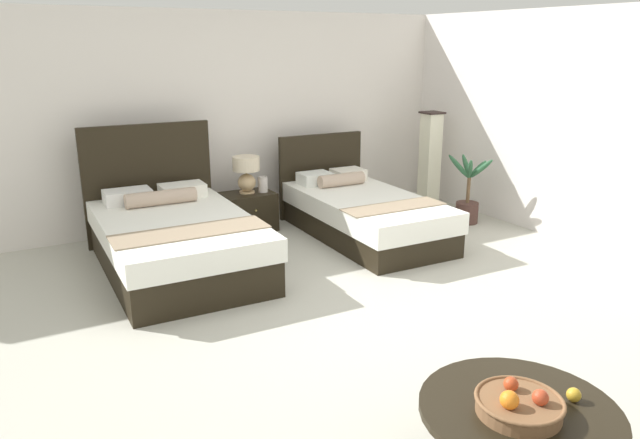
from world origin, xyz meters
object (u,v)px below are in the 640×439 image
object	(u,v)px
fruit_bowl	(519,404)
table_lamp	(246,171)
nightstand	(248,212)
potted_palm	(468,202)
bed_near_window	(175,238)
loose_apple	(574,395)
vase	(263,184)
coffee_table	(518,426)
floor_lamp_corner	(430,160)
bed_near_corner	(362,212)

from	to	relation	value
fruit_bowl	table_lamp	bearing A→B (deg)	83.04
nightstand	potted_palm	xyz separation A→B (m)	(2.47, -1.04, 0.04)
bed_near_window	fruit_bowl	size ratio (longest dim) A/B	5.26
loose_apple	potted_palm	world-z (taller)	potted_palm
bed_near_window	vase	world-z (taller)	bed_near_window
vase	coffee_table	world-z (taller)	vase
nightstand	floor_lamp_corner	distance (m)	2.59
bed_near_window	potted_palm	xyz separation A→B (m)	(3.58, -0.21, -0.05)
coffee_table	vase	bearing A→B (deg)	81.29
bed_near_corner	floor_lamp_corner	xyz separation A→B (m)	(1.50, 0.65, 0.36)
nightstand	potted_palm	bearing A→B (deg)	-22.79
bed_near_corner	table_lamp	world-z (taller)	bed_near_corner
nightstand	loose_apple	size ratio (longest dim) A/B	8.38
table_lamp	coffee_table	xyz separation A→B (m)	(-0.52, -4.65, -0.36)
fruit_bowl	floor_lamp_corner	size ratio (longest dim) A/B	0.33
bed_near_window	table_lamp	size ratio (longest dim) A/B	5.13
nightstand	loose_apple	bearing A→B (deg)	-93.09
bed_near_window	table_lamp	xyz separation A→B (m)	(1.12, 0.85, 0.40)
bed_near_corner	loose_apple	xyz separation A→B (m)	(-1.31, -3.88, 0.21)
table_lamp	loose_apple	bearing A→B (deg)	-93.08
bed_near_window	potted_palm	world-z (taller)	bed_near_window
bed_near_corner	vase	size ratio (longest dim) A/B	12.00
coffee_table	floor_lamp_corner	size ratio (longest dim) A/B	0.76
floor_lamp_corner	potted_palm	world-z (taller)	floor_lamp_corner
table_lamp	loose_apple	world-z (taller)	table_lamp
bed_near_window	potted_palm	bearing A→B (deg)	-3.35
vase	loose_apple	bearing A→B (deg)	-95.29
vase	potted_palm	xyz separation A→B (m)	(2.29, -1.00, -0.28)
vase	loose_apple	xyz separation A→B (m)	(-0.43, -4.67, -0.06)
nightstand	fruit_bowl	distance (m)	4.70
nightstand	coffee_table	distance (m)	4.66
bed_near_window	loose_apple	distance (m)	3.99
vase	loose_apple	distance (m)	4.69
bed_near_corner	vase	world-z (taller)	bed_near_corner
vase	table_lamp	bearing A→B (deg)	161.40
vase	bed_near_corner	bearing A→B (deg)	-42.11
table_lamp	vase	distance (m)	0.25
table_lamp	nightstand	bearing A→B (deg)	-90.00
fruit_bowl	loose_apple	distance (m)	0.32
bed_near_window	nightstand	distance (m)	1.39
vase	fruit_bowl	xyz separation A→B (m)	(-0.75, -4.62, -0.04)
table_lamp	potted_palm	distance (m)	2.72
bed_near_window	nightstand	size ratio (longest dim) A/B	3.70
coffee_table	floor_lamp_corner	distance (m)	5.42
floor_lamp_corner	potted_palm	xyz separation A→B (m)	(-0.09, -0.86, -0.37)
table_lamp	fruit_bowl	world-z (taller)	table_lamp
bed_near_window	floor_lamp_corner	distance (m)	3.74
bed_near_window	bed_near_corner	distance (m)	2.17
loose_apple	floor_lamp_corner	xyz separation A→B (m)	(2.81, 4.54, 0.15)
nightstand	loose_apple	distance (m)	4.73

